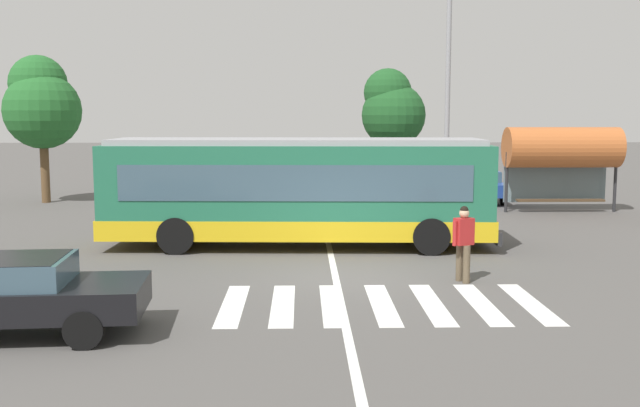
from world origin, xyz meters
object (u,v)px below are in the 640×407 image
Objects in this scene: bus_stop_shelter at (562,149)px; background_tree_right at (392,109)px; parked_car_champagne at (295,184)px; parked_car_white at (418,183)px; parked_car_charcoal at (232,184)px; parked_car_silver at (163,184)px; city_transit_bus at (298,191)px; parked_car_blue at (477,184)px; background_tree_left at (41,103)px; foreground_sedan at (8,292)px; pedestrian_crossing_street at (464,239)px; parked_car_black at (358,185)px; twin_arm_street_lamp at (449,49)px.

background_tree_right is (-5.38, 9.42, 1.58)m from bus_stop_shelter.
parked_car_white is (5.33, 0.18, 0.00)m from parked_car_champagne.
parked_car_silver is at bearing 174.79° from parked_car_charcoal.
city_transit_bus is at bearing -61.80° from parked_car_silver.
parked_car_silver is (-5.83, 10.88, -0.82)m from city_transit_bus.
background_tree_left is at bearing 179.73° from parked_car_blue.
foreground_sedan is 21.87m from parked_car_white.
bus_stop_shelter is (15.88, -3.67, 1.65)m from parked_car_silver.
bus_stop_shelter is (10.04, 7.21, 0.83)m from city_transit_bus.
parked_car_white is at bearing 84.69° from pedestrian_crossing_street.
parked_car_silver and parked_car_white have the same top height.
bus_stop_shelter is at bearing 46.25° from foreground_sedan.
bus_stop_shelter is at bearing -56.24° from parked_car_blue.
city_transit_bus is 12.37m from parked_car_silver.
parked_car_blue is (13.52, -0.14, 0.00)m from parked_car_silver.
foreground_sedan is 1.01× the size of parked_car_charcoal.
parked_car_black is at bearing -109.29° from background_tree_right.
parked_car_black is at bearing -1.75° from background_tree_left.
background_tree_left reaches higher than foreground_sedan.
parked_car_white is 2.53m from parked_car_blue.
parked_car_champagne is at bearing -178.10° from parked_car_white.
background_tree_left reaches higher than parked_car_charcoal.
twin_arm_street_lamp is (5.99, 9.11, 4.72)m from city_transit_bus.
foreground_sedan is at bearing -117.31° from parked_car_white.
parked_car_silver is at bearing -151.28° from background_tree_right.
parked_car_white is at bearing 3.33° from parked_car_charcoal.
twin_arm_street_lamp reaches higher than foreground_sedan.
foreground_sedan is 1.00× the size of parked_car_black.
background_tree_right reaches higher than parked_car_champagne.
city_transit_bus is 2.42× the size of parked_car_white.
parked_car_silver is 6.05m from background_tree_left.
city_transit_bus reaches higher than foreground_sedan.
background_tree_left is (-15.99, -0.25, 3.43)m from parked_car_white.
parked_car_white is (1.45, 15.60, -0.20)m from pedestrian_crossing_street.
pedestrian_crossing_street is 0.37× the size of parked_car_black.
twin_arm_street_lamp reaches higher than parked_car_charcoal.
background_tree_left reaches higher than parked_car_black.
pedestrian_crossing_street is (3.72, -4.52, -0.62)m from city_transit_bus.
parked_car_white is (5.17, 11.08, -0.82)m from city_transit_bus.
city_transit_bus is 2.39× the size of parked_car_black.
parked_car_white is 6.45m from background_tree_right.
pedestrian_crossing_street reaches higher than parked_car_white.
parked_car_black is at bearing -3.14° from parked_car_silver.
parked_car_charcoal is at bearing 178.00° from parked_car_black.
parked_car_black is (8.33, -0.46, 0.00)m from parked_car_silver.
parked_car_charcoal is at bearing -1.59° from background_tree_left.
parked_car_blue is at bearing 123.76° from bus_stop_shelter.
parked_car_champagne is 1.01× the size of parked_car_white.
pedestrian_crossing_street is 9.40m from foreground_sedan.
foreground_sedan is 19.07m from parked_car_charcoal.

